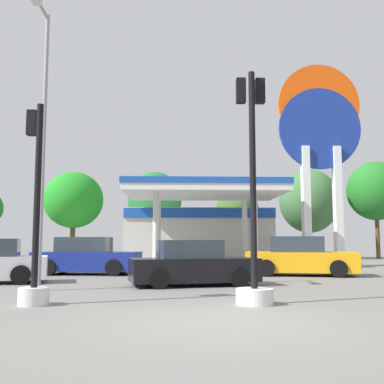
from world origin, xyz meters
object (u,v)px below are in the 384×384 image
object	(u,v)px
car_4	(193,265)
tree_4	(309,201)
traffic_signal_2	(35,244)
car_3	(87,257)
corner_streetlamp	(42,122)
tree_1	(74,200)
tree_3	(237,210)
tree_5	(376,191)
car_0	(300,258)
traffic_signal_1	(253,229)
tree_2	(155,200)
station_pole_sign	(320,138)

from	to	relation	value
car_4	tree_4	distance (m)	24.09
traffic_signal_2	car_3	bearing A→B (deg)	93.64
car_3	corner_streetlamp	bearing A→B (deg)	-91.09
car_3	tree_4	xyz separation A→B (m)	(14.27, 16.48, 3.84)
car_3	tree_1	xyz separation A→B (m)	(-4.33, 17.08, 3.90)
traffic_signal_2	tree_3	world-z (taller)	tree_3
tree_1	tree_5	size ratio (longest dim) A/B	0.89
car_0	tree_4	size ratio (longest dim) A/B	0.65
tree_4	car_4	bearing A→B (deg)	-115.08
tree_4	tree_5	world-z (taller)	tree_5
tree_1	tree_4	size ratio (longest dim) A/B	0.97
traffic_signal_1	tree_4	bearing A→B (deg)	70.93
car_0	corner_streetlamp	world-z (taller)	corner_streetlamp
tree_1	tree_4	world-z (taller)	tree_4
car_3	tree_5	size ratio (longest dim) A/B	0.58
traffic_signal_2	tree_1	xyz separation A→B (m)	(-4.92, 26.37, 3.29)
car_0	car_3	size ratio (longest dim) A/B	1.04
tree_2	tree_3	xyz separation A→B (m)	(6.54, 1.44, -0.65)
traffic_signal_1	tree_3	distance (m)	26.81
corner_streetlamp	car_4	bearing A→B (deg)	19.36
station_pole_sign	traffic_signal_1	xyz separation A→B (m)	(-6.29, -14.57, -5.44)
car_0	tree_3	size ratio (longest dim) A/B	0.82
station_pole_sign	car_3	bearing A→B (deg)	-155.82
tree_3	tree_4	world-z (taller)	tree_4
car_3	tree_2	distance (m)	16.31
station_pole_sign	corner_streetlamp	size ratio (longest dim) A/B	1.41
tree_4	car_3	bearing A→B (deg)	-130.88
traffic_signal_2	tree_4	bearing A→B (deg)	62.05
tree_2	tree_5	xyz separation A→B (m)	(17.41, 0.45, 0.81)
tree_4	station_pole_sign	bearing A→B (deg)	-103.21
traffic_signal_2	tree_3	xyz separation A→B (m)	(8.06, 26.45, 2.55)
tree_3	tree_4	bearing A→B (deg)	-6.88
tree_3	corner_streetlamp	distance (m)	25.31
station_pole_sign	tree_3	size ratio (longest dim) A/B	1.99
car_3	car_4	distance (m)	6.56
tree_3	station_pole_sign	bearing A→B (deg)	-76.02
tree_4	corner_streetlamp	distance (m)	27.17
car_3	traffic_signal_2	xyz separation A→B (m)	(0.59, -9.29, 0.61)
traffic_signal_1	tree_4	xyz separation A→B (m)	(8.93, 25.83, 2.92)
car_4	traffic_signal_2	world-z (taller)	traffic_signal_2
tree_5	tree_3	bearing A→B (deg)	174.77
car_4	corner_streetlamp	bearing A→B (deg)	-160.64
station_pole_sign	car_0	world-z (taller)	station_pole_sign
car_0	tree_2	size ratio (longest dim) A/B	0.69
traffic_signal_2	tree_5	size ratio (longest dim) A/B	0.57
tree_1	tree_3	size ratio (longest dim) A/B	1.21
tree_4	tree_5	bearing A→B (deg)	-3.45
tree_3	car_4	bearing A→B (deg)	-101.37
traffic_signal_2	tree_2	size ratio (longest dim) A/B	0.66
station_pole_sign	traffic_signal_2	world-z (taller)	station_pole_sign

